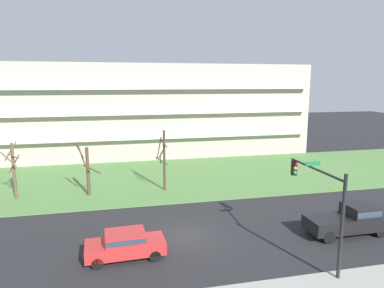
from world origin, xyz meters
The scene contains 9 objects.
ground centered at (0.00, 0.00, 0.00)m, with size 160.00×160.00×0.00m, color #232326.
grass_lawn_strip centered at (0.00, 14.00, 0.04)m, with size 80.00×16.00×0.08m, color #547F42.
apartment_building centered at (0.00, 27.11, 6.02)m, with size 43.12×11.18×12.04m.
tree_far_left centered at (-12.66, 10.13, 2.67)m, with size 1.38×1.56×4.91m.
tree_left centered at (-6.72, 9.69, 2.41)m, with size 1.98×1.45×4.74m.
tree_center centered at (-0.08, 9.73, 2.94)m, with size 1.13×1.62×5.56m.
pickup_black_near_left centered at (10.46, -2.00, 1.02)m, with size 5.41×2.01×1.95m.
sedan_red_center_left centered at (-3.94, -2.00, 0.87)m, with size 4.47×1.99×1.57m.
traffic_signal_mast centered at (6.36, -4.73, 3.81)m, with size 0.90×5.22×5.52m.
Camera 1 is at (-4.27, -20.49, 9.84)m, focal length 32.39 mm.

